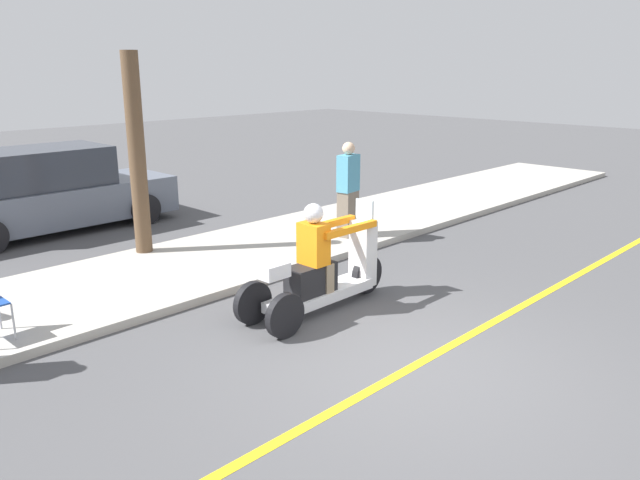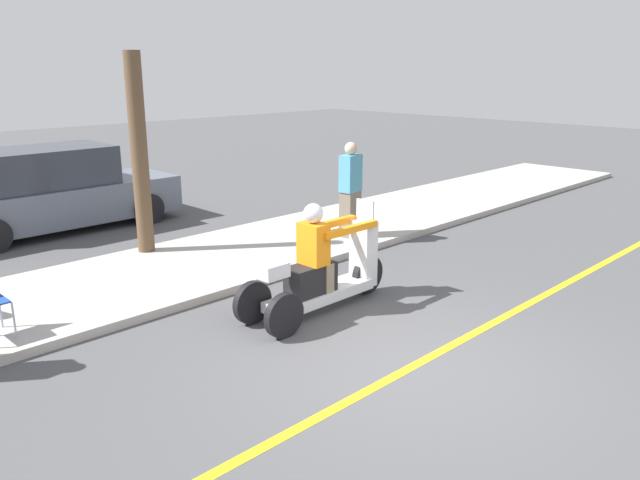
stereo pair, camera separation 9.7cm
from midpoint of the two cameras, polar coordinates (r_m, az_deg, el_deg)
The scene contains 7 objects.
ground_plane at distance 7.07m, azimuth 8.06°, elevation -11.43°, with size 60.00×60.00×0.00m, color #4C4C4F.
lane_stripe at distance 7.41m, azimuth 10.23°, elevation -10.17°, with size 24.00×0.12×0.01m.
sidewalk_strip at distance 10.22m, azimuth -13.09°, elevation -2.65°, with size 28.00×2.80×0.12m.
motorcycle_trike at distance 8.32m, azimuth -0.29°, elevation -3.00°, with size 2.45×0.71×1.50m.
spectator_by_tree at distance 11.51m, azimuth 2.34°, elevation 4.46°, with size 0.45×0.31×1.75m.
parked_car_lot_far at distance 13.50m, azimuth -23.81°, elevation 3.98°, with size 4.71×1.94×1.66m.
tree_trunk at distance 10.82m, azimuth -16.65°, elevation 7.47°, with size 0.28×0.28×3.32m.
Camera 1 is at (-5.16, -3.63, 3.20)m, focal length 35.00 mm.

